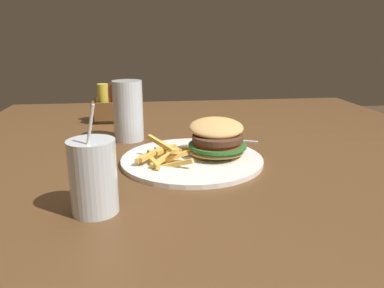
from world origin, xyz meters
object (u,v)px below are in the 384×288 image
at_px(meal_plate_near, 203,150).
at_px(spoon, 213,137).
at_px(juice_glass, 93,179).
at_px(beer_glass, 128,112).
at_px(condiment_caddy, 110,108).

relative_size(meal_plate_near, spoon, 2.10).
bearing_deg(juice_glass, beer_glass, 84.72).
bearing_deg(beer_glass, juice_glass, -95.28).
bearing_deg(meal_plate_near, beer_glass, 131.22).
bearing_deg(beer_glass, spoon, -5.67).
xyz_separation_m(beer_glass, condiment_caddy, (-0.07, 0.23, -0.03)).
relative_size(meal_plate_near, condiment_caddy, 2.58).
xyz_separation_m(juice_glass, condiment_caddy, (-0.03, 0.65, -0.01)).
bearing_deg(beer_glass, condiment_caddy, 106.62).
relative_size(beer_glass, condiment_caddy, 1.29).
relative_size(juice_glass, spoon, 1.20).
distance_m(beer_glass, juice_glass, 0.42).
xyz_separation_m(beer_glass, spoon, (0.23, -0.02, -0.07)).
height_order(beer_glass, juice_glass, juice_glass).
bearing_deg(condiment_caddy, beer_glass, -73.38).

